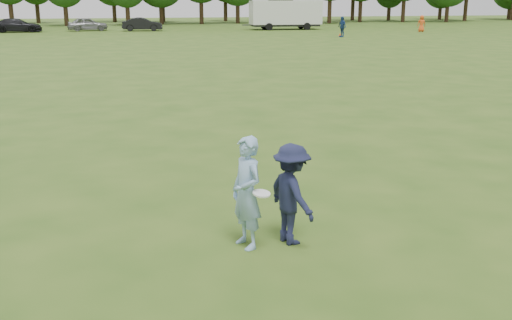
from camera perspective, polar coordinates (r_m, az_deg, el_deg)
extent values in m
plane|color=#2F4E16|center=(9.60, -0.65, -7.71)|extent=(200.00, 200.00, 0.00)
imported|color=#87ACD1|center=(9.10, -0.89, -3.13)|extent=(0.62, 0.75, 1.75)
imported|color=#1A1E3A|center=(9.30, 3.41, -3.26)|extent=(0.88, 1.17, 1.60)
imported|color=navy|center=(57.87, 8.20, 12.46)|extent=(0.74, 1.19, 1.89)
imported|color=#E6531B|center=(67.74, 15.49, 12.41)|extent=(0.93, 0.69, 1.74)
imported|color=black|center=(69.38, -21.79, 11.82)|extent=(5.00, 2.16, 1.44)
imported|color=slate|center=(69.77, -15.75, 12.35)|extent=(4.49, 2.30, 1.46)
imported|color=black|center=(68.30, -10.77, 12.58)|extent=(4.45, 1.86, 1.43)
cone|color=#DC4A0B|center=(59.12, 8.00, 11.75)|extent=(0.28, 0.28, 0.30)
cylinder|color=white|center=(8.87, 0.53, -3.20)|extent=(0.30, 0.31, 0.08)
cube|color=silver|center=(69.95, 2.83, 13.86)|extent=(8.00, 2.50, 2.60)
cube|color=black|center=(70.00, 2.82, 12.71)|extent=(7.60, 2.30, 0.25)
cylinder|color=black|center=(68.27, 1.25, 12.57)|extent=(0.80, 0.25, 0.80)
cylinder|color=black|center=(70.70, 0.78, 12.67)|extent=(0.80, 0.25, 0.80)
cylinder|color=black|center=(69.40, 4.88, 12.57)|extent=(0.80, 0.25, 0.80)
cylinder|color=black|center=(71.79, 4.30, 12.67)|extent=(0.80, 0.25, 0.80)
cube|color=#333333|center=(69.02, -0.81, 12.73)|extent=(1.20, 0.15, 0.12)
cylinder|color=#332114|center=(83.01, -22.29, 12.89)|extent=(0.56, 0.56, 3.46)
cylinder|color=#332114|center=(82.00, -17.65, 13.17)|extent=(0.56, 0.56, 3.14)
cylinder|color=#332114|center=(81.39, -12.12, 13.48)|extent=(0.56, 0.56, 3.01)
cylinder|color=#332114|center=(83.89, -9.01, 13.75)|extent=(0.56, 0.56, 3.23)
cylinder|color=#332114|center=(84.25, -5.23, 14.06)|extent=(0.56, 0.56, 3.77)
cylinder|color=#332114|center=(85.59, -1.75, 13.99)|extent=(0.56, 0.56, 3.33)
cylinder|color=#332114|center=(87.14, 2.36, 13.97)|extent=(0.56, 0.56, 3.22)
cylinder|color=#332114|center=(86.08, 7.02, 14.17)|extent=(0.56, 0.56, 4.15)
cylinder|color=#332114|center=(91.41, 9.90, 14.06)|extent=(0.56, 0.56, 3.95)
cylinder|color=#332114|center=(92.57, 13.86, 13.85)|extent=(0.56, 0.56, 3.90)
cylinder|color=#332114|center=(94.37, 17.73, 13.37)|extent=(0.56, 0.56, 3.16)
cylinder|color=#332114|center=(98.64, 19.35, 13.63)|extent=(0.56, 0.56, 4.29)
cylinder|color=#332114|center=(91.44, -20.09, 13.17)|extent=(0.56, 0.56, 3.29)
cylinder|color=#332114|center=(92.10, -13.35, 13.68)|extent=(0.56, 0.56, 3.28)
cylinder|color=#332114|center=(90.69, -8.85, 13.83)|extent=(0.56, 0.56, 3.11)
cylinder|color=#332114|center=(93.10, -2.92, 14.14)|extent=(0.56, 0.56, 3.50)
cylinder|color=#332114|center=(95.20, 1.79, 14.27)|extent=(0.56, 0.56, 3.80)
cylinder|color=#332114|center=(97.10, 9.20, 14.13)|extent=(0.56, 0.56, 3.84)
cylinder|color=#332114|center=(98.15, 12.53, 13.61)|extent=(0.56, 0.56, 2.58)
cylinder|color=#332114|center=(103.63, 17.12, 13.39)|extent=(0.56, 0.56, 2.62)
cylinder|color=#332114|center=(108.52, 22.97, 12.91)|extent=(0.56, 0.56, 2.54)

